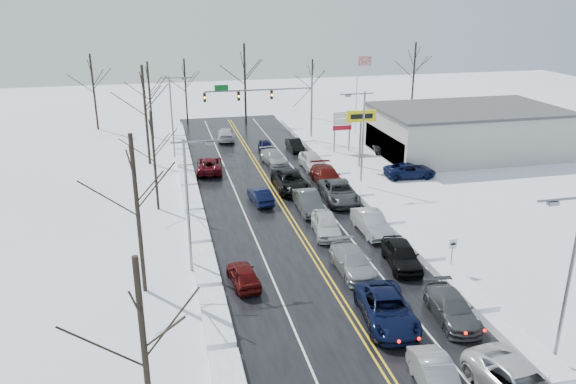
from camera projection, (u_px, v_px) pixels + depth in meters
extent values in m
plane|color=white|center=(301.00, 235.00, 42.80)|extent=(160.00, 160.00, 0.00)
cube|color=black|center=(294.00, 225.00, 44.63)|extent=(14.00, 84.00, 0.01)
cube|color=white|center=(198.00, 234.00, 43.01)|extent=(1.52, 72.00, 0.57)
cube|color=white|center=(384.00, 217.00, 46.25)|extent=(1.52, 72.00, 0.57)
cylinder|color=slate|center=(312.00, 108.00, 68.95)|extent=(0.24, 0.24, 8.00)
cylinder|color=slate|center=(259.00, 90.00, 66.72)|extent=(13.00, 0.18, 0.18)
cylinder|color=slate|center=(302.00, 97.00, 68.22)|extent=(2.33, 0.10, 2.33)
cube|color=#0C591E|center=(221.00, 88.00, 65.63)|extent=(1.60, 0.08, 0.70)
cube|color=black|center=(272.00, 95.00, 67.26)|extent=(0.32, 0.25, 1.05)
sphere|color=#3F0705|center=(272.00, 93.00, 67.01)|extent=(0.20, 0.20, 0.20)
sphere|color=orange|center=(272.00, 95.00, 67.11)|extent=(0.22, 0.22, 0.22)
sphere|color=black|center=(272.00, 98.00, 67.22)|extent=(0.20, 0.20, 0.20)
cube|color=black|center=(239.00, 96.00, 66.41)|extent=(0.32, 0.25, 1.05)
sphere|color=#3F0705|center=(239.00, 94.00, 66.16)|extent=(0.20, 0.20, 0.20)
sphere|color=orange|center=(239.00, 96.00, 66.26)|extent=(0.22, 0.22, 0.22)
sphere|color=black|center=(239.00, 99.00, 66.36)|extent=(0.20, 0.20, 0.20)
cube|color=black|center=(205.00, 98.00, 65.56)|extent=(0.32, 0.25, 1.05)
sphere|color=#3F0705|center=(205.00, 95.00, 65.31)|extent=(0.20, 0.20, 0.20)
sphere|color=orange|center=(205.00, 98.00, 65.41)|extent=(0.22, 0.22, 0.22)
sphere|color=black|center=(205.00, 100.00, 65.51)|extent=(0.20, 0.20, 0.20)
cylinder|color=slate|center=(360.00, 141.00, 58.77)|extent=(0.20, 0.20, 5.60)
cube|color=yellow|center=(361.00, 116.00, 57.90)|extent=(3.20, 0.30, 1.20)
cube|color=black|center=(362.00, 116.00, 57.74)|extent=(2.40, 0.04, 0.50)
cylinder|color=slate|center=(334.00, 135.00, 64.35)|extent=(0.16, 0.16, 4.00)
cylinder|color=slate|center=(349.00, 134.00, 64.74)|extent=(0.16, 0.16, 4.00)
cube|color=white|center=(343.00, 115.00, 63.77)|extent=(2.20, 0.22, 0.70)
cube|color=white|center=(342.00, 122.00, 64.04)|extent=(2.20, 0.22, 0.70)
cube|color=#A80C1E|center=(342.00, 128.00, 64.28)|extent=(2.20, 0.22, 0.50)
cylinder|color=slate|center=(452.00, 256.00, 36.84)|extent=(0.08, 0.08, 2.20)
cube|color=white|center=(453.00, 244.00, 36.54)|extent=(0.55, 0.05, 0.70)
cube|color=black|center=(453.00, 244.00, 36.50)|extent=(0.35, 0.02, 0.15)
cylinder|color=silver|center=(356.00, 95.00, 71.83)|extent=(0.14, 0.14, 10.00)
cube|color=#A8A8A3|center=(466.00, 132.00, 63.59)|extent=(20.00, 12.00, 5.00)
cube|color=#262628|center=(384.00, 145.00, 61.77)|extent=(0.10, 11.00, 2.80)
cube|color=#3F3F42|center=(469.00, 109.00, 62.70)|extent=(20.40, 12.40, 0.30)
cylinder|color=slate|center=(569.00, 282.00, 26.59)|extent=(0.18, 0.18, 9.00)
cylinder|color=slate|center=(569.00, 199.00, 24.97)|extent=(3.20, 0.12, 0.12)
cube|color=slate|center=(553.00, 203.00, 24.85)|extent=(0.50, 0.25, 0.18)
cylinder|color=slate|center=(363.00, 140.00, 52.27)|extent=(0.18, 0.18, 9.00)
cylinder|color=slate|center=(357.00, 94.00, 50.65)|extent=(3.20, 0.12, 0.12)
cube|color=slate|center=(348.00, 96.00, 50.53)|extent=(0.50, 0.25, 0.18)
cylinder|color=slate|center=(188.00, 208.00, 35.80)|extent=(0.18, 0.18, 9.00)
cylinder|color=slate|center=(197.00, 141.00, 34.53)|extent=(3.20, 0.12, 0.12)
cube|color=slate|center=(210.00, 143.00, 34.75)|extent=(0.50, 0.25, 0.18)
cylinder|color=slate|center=(172.00, 118.00, 61.49)|extent=(0.18, 0.18, 9.00)
cylinder|color=slate|center=(177.00, 78.00, 60.21)|extent=(3.20, 0.12, 0.12)
cube|color=slate|center=(184.00, 79.00, 60.43)|extent=(0.50, 0.25, 0.18)
cylinder|color=#2D231C|center=(146.00, 367.00, 20.59)|extent=(0.24, 0.24, 9.00)
cylinder|color=#2D231C|center=(138.00, 216.00, 33.16)|extent=(0.27, 0.27, 10.00)
cylinder|color=#2D231C|center=(155.00, 161.00, 46.47)|extent=(0.23, 0.23, 8.50)
cylinder|color=#2D231C|center=(146.00, 116.00, 58.82)|extent=(0.28, 0.28, 10.50)
cylinder|color=#2D231C|center=(150.00, 100.00, 70.09)|extent=(0.25, 0.25, 9.50)
cylinder|color=#2D231C|center=(94.00, 92.00, 73.97)|extent=(0.27, 0.27, 10.00)
cylinder|color=#2D231C|center=(186.00, 91.00, 77.61)|extent=(0.24, 0.24, 9.00)
cylinder|color=#2D231C|center=(245.00, 84.00, 77.15)|extent=(0.29, 0.29, 11.00)
cylinder|color=#2D231C|center=(312.00, 89.00, 81.08)|extent=(0.23, 0.23, 8.50)
cylinder|color=#2D231C|center=(413.00, 78.00, 84.61)|extent=(0.28, 0.28, 10.50)
imported|color=black|center=(386.00, 322.00, 31.51)|extent=(3.39, 6.13, 1.62)
imported|color=gray|center=(352.00, 272.00, 37.13)|extent=(2.19, 5.24, 1.51)
imported|color=silver|center=(326.00, 234.00, 42.93)|extent=(2.51, 4.99, 1.63)
imported|color=#404346|center=(308.00, 211.00, 47.51)|extent=(1.84, 5.05, 1.65)
imported|color=black|center=(291.00, 190.00, 52.59)|extent=(2.82, 6.10, 1.69)
imported|color=#999BA0|center=(274.00, 164.00, 60.43)|extent=(2.67, 5.20, 1.44)
imported|color=black|center=(266.00, 152.00, 64.94)|extent=(1.89, 4.09, 1.36)
imported|color=#414447|center=(450.00, 319.00, 31.80)|extent=(2.56, 5.17, 1.45)
imported|color=black|center=(401.00, 266.00, 38.00)|extent=(2.62, 5.11, 1.67)
imported|color=#AFB2B8|center=(371.00, 233.00, 43.21)|extent=(1.76, 4.96, 1.63)
imported|color=#393B3D|center=(339.00, 201.00, 49.78)|extent=(3.25, 6.27, 1.69)
imported|color=#4E0D0A|center=(327.00, 185.00, 54.00)|extent=(2.58, 5.88, 1.68)
imported|color=silver|center=(312.00, 169.00, 58.86)|extent=(2.05, 5.03, 1.71)
imported|color=black|center=(295.00, 150.00, 65.61)|extent=(1.45, 4.10, 1.35)
imported|color=black|center=(260.00, 203.00, 49.29)|extent=(1.83, 4.23, 1.35)
imported|color=#510A12|center=(210.00, 172.00, 57.80)|extent=(3.07, 5.72, 1.53)
imported|color=silver|center=(226.00, 140.00, 70.27)|extent=(2.67, 5.41, 1.51)
imported|color=#490A09|center=(244.00, 284.00, 35.56)|extent=(1.95, 4.12, 1.36)
imported|color=black|center=(409.00, 177.00, 56.10)|extent=(5.31, 2.76, 1.43)
imported|color=#3B3D3F|center=(421.00, 165.00, 60.24)|extent=(2.43, 5.94, 1.72)
imported|color=black|center=(380.00, 152.00, 65.05)|extent=(2.31, 4.96, 1.64)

